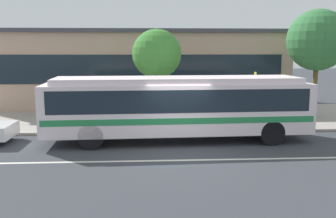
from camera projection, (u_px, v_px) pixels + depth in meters
The scene contains 9 objects.
ground_plane at pixel (181, 154), 13.95m from camera, with size 120.00×120.00×0.00m, color #373A40.
sidewalk_slab at pixel (169, 117), 21.21m from camera, with size 60.00×8.00×0.12m, color #A0978F.
lane_stripe_center at pixel (183, 160), 13.16m from camera, with size 56.00×0.16×0.01m, color silver.
transit_bus at pixel (178, 104), 15.70m from camera, with size 10.99×2.82×2.69m.
pedestrian_waiting_near_sign at pixel (93, 104), 18.92m from camera, with size 0.40×0.40×1.69m.
bus_stop_sign at pixel (255, 92), 17.78m from camera, with size 0.09×0.44×2.65m.
street_tree_near_stop at pixel (157, 55), 19.44m from camera, with size 2.55×2.55×4.74m.
street_tree_mid_block at pixel (318, 40), 20.16m from camera, with size 3.27×3.27×5.82m.
station_building at pixel (141, 68), 25.99m from camera, with size 19.12×7.33×5.03m.
Camera 1 is at (-1.27, -13.46, 3.85)m, focal length 40.39 mm.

